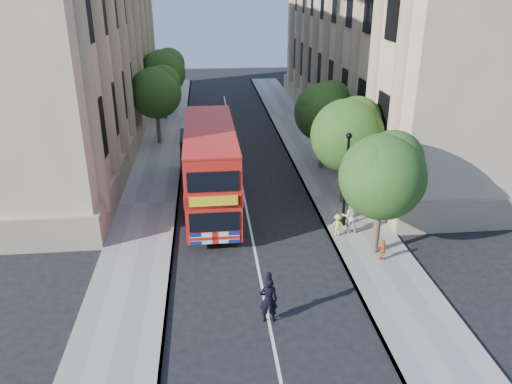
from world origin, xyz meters
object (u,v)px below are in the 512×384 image
object	(u,v)px
double_decker_bus	(211,166)
woman_pedestrian	(350,216)
police_constable	(269,300)
box_van	(196,158)
lamp_post	(346,184)

from	to	relation	value
double_decker_bus	woman_pedestrian	size ratio (longest dim) A/B	5.71
police_constable	double_decker_bus	bearing A→B (deg)	-77.07
double_decker_bus	box_van	distance (m)	5.33
lamp_post	woman_pedestrian	xyz separation A→B (m)	(0.10, -0.84, -1.48)
lamp_post	woman_pedestrian	distance (m)	1.70
box_van	woman_pedestrian	bearing A→B (deg)	-49.99
lamp_post	police_constable	distance (m)	9.30
lamp_post	box_van	bearing A→B (deg)	134.11
box_van	police_constable	xyz separation A→B (m)	(2.88, -15.82, -0.42)
double_decker_bus	police_constable	bearing A→B (deg)	-80.13
lamp_post	box_van	distance (m)	11.40
lamp_post	double_decker_bus	bearing A→B (deg)	156.47
double_decker_bus	woman_pedestrian	world-z (taller)	double_decker_bus
double_decker_bus	box_van	world-z (taller)	double_decker_bus
lamp_post	double_decker_bus	distance (m)	7.63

